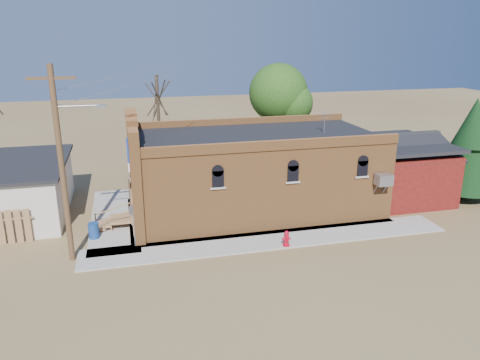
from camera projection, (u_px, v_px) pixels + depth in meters
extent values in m
plane|color=brown|center=(247.00, 252.00, 22.85)|extent=(120.00, 120.00, 0.00)
cube|color=#9E9991|center=(271.00, 240.00, 24.02)|extent=(19.00, 2.20, 0.08)
cube|color=#9E9991|center=(115.00, 218.00, 26.93)|extent=(2.60, 10.00, 0.08)
cube|color=#A46532|center=(256.00, 174.00, 27.73)|extent=(14.00, 7.00, 4.50)
cube|color=black|center=(256.00, 135.00, 27.04)|extent=(13.80, 6.80, 0.12)
cube|color=#A46532|center=(135.00, 171.00, 25.91)|extent=(0.50, 7.40, 5.80)
cube|color=#163498|center=(128.00, 158.00, 24.40)|extent=(0.08, 1.10, 1.56)
cube|color=gray|center=(384.00, 180.00, 25.38)|extent=(0.85, 0.65, 0.60)
cube|color=#51110D|center=(397.00, 173.00, 30.13)|extent=(5.00, 6.00, 3.20)
cylinder|color=#4E331F|center=(62.00, 168.00, 20.71)|extent=(0.26, 0.26, 9.00)
cube|color=#4E331F|center=(51.00, 78.00, 19.55)|extent=(2.00, 0.12, 0.12)
cylinder|color=gray|center=(77.00, 106.00, 20.11)|extent=(1.80, 0.08, 0.08)
cube|color=gray|center=(101.00, 106.00, 20.36)|extent=(0.45, 0.22, 0.14)
cylinder|color=#403524|center=(159.00, 129.00, 33.06)|extent=(0.24, 0.24, 7.50)
cylinder|color=#403524|center=(278.00, 130.00, 35.79)|extent=(0.28, 0.28, 6.30)
sphere|color=#224513|center=(278.00, 93.00, 34.96)|extent=(4.40, 4.40, 4.40)
cylinder|color=#403524|center=(464.00, 190.00, 29.97)|extent=(0.30, 0.30, 1.20)
cone|color=black|center=(471.00, 148.00, 29.13)|extent=(3.60, 3.60, 5.50)
cone|color=black|center=(475.00, 122.00, 28.65)|extent=(2.41, 2.41, 3.00)
cylinder|color=#AA0920|center=(286.00, 245.00, 23.28)|extent=(0.41, 0.41, 0.07)
cylinder|color=#AA0920|center=(286.00, 239.00, 23.18)|extent=(0.28, 0.28, 0.61)
sphere|color=#AA0920|center=(287.00, 233.00, 23.09)|extent=(0.24, 0.24, 0.24)
cylinder|color=#AA0920|center=(287.00, 240.00, 23.04)|extent=(0.13, 0.15, 0.11)
cylinder|color=#AA0920|center=(283.00, 239.00, 23.14)|extent=(0.15, 0.13, 0.11)
cylinder|color=#AA0920|center=(289.00, 238.00, 23.22)|extent=(0.15, 0.13, 0.11)
cylinder|color=gray|center=(134.00, 227.00, 22.96)|extent=(0.07, 0.07, 2.04)
cylinder|color=gray|center=(133.00, 210.00, 22.67)|extent=(0.44, 0.46, 0.61)
cylinder|color=#B2100A|center=(133.00, 209.00, 22.70)|extent=(0.44, 0.46, 0.61)
cylinder|color=navy|center=(94.00, 231.00, 24.06)|extent=(0.62, 0.62, 0.82)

